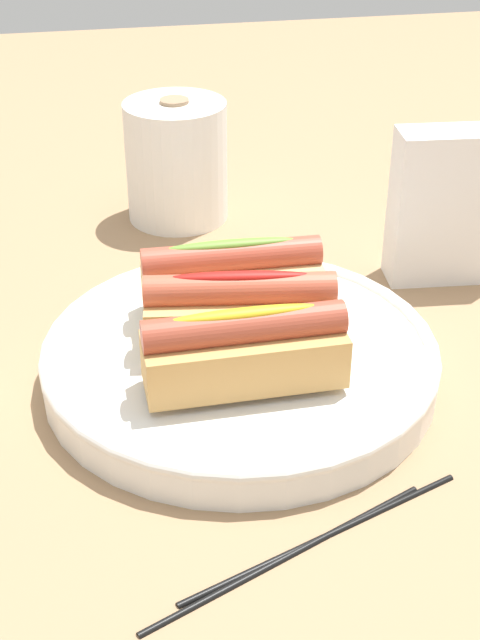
{
  "coord_description": "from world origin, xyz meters",
  "views": [
    {
      "loc": [
        -0.11,
        -0.58,
        0.43
      ],
      "look_at": [
        0.01,
        0.01,
        0.06
      ],
      "focal_mm": 50.58,
      "sensor_mm": 36.0,
      "label": 1
    }
  ],
  "objects_px": {
    "hotdog_side": "(232,278)",
    "napkin_box": "(449,206)",
    "chopstick_far": "(285,554)",
    "hotdog_back": "(240,312)",
    "hotdog_front": "(249,350)",
    "serving_bowl": "(240,358)",
    "paper_towel_roll": "(180,161)",
    "chopstick_near": "(326,534)"
  },
  "relations": [
    {
      "from": "hotdog_back",
      "to": "hotdog_side",
      "type": "bearing_deg",
      "value": 86.13
    },
    {
      "from": "serving_bowl",
      "to": "napkin_box",
      "type": "height_order",
      "value": "napkin_box"
    },
    {
      "from": "hotdog_side",
      "to": "chopstick_far",
      "type": "bearing_deg",
      "value": -93.06
    },
    {
      "from": "hotdog_front",
      "to": "hotdog_back",
      "type": "bearing_deg",
      "value": 86.13
    },
    {
      "from": "serving_bowl",
      "to": "napkin_box",
      "type": "relative_size",
      "value": 2.15
    },
    {
      "from": "napkin_box",
      "to": "paper_towel_roll",
      "type": "bearing_deg",
      "value": 146.22
    },
    {
      "from": "hotdog_front",
      "to": "napkin_box",
      "type": "xyz_separation_m",
      "value": [
        0.23,
        0.19,
        0.01
      ]
    },
    {
      "from": "hotdog_back",
      "to": "hotdog_side",
      "type": "relative_size",
      "value": 1.03
    },
    {
      "from": "hotdog_side",
      "to": "serving_bowl",
      "type": "bearing_deg",
      "value": -93.87
    },
    {
      "from": "hotdog_side",
      "to": "chopstick_near",
      "type": "xyz_separation_m",
      "value": [
        0.02,
        -0.24,
        -0.06
      ]
    },
    {
      "from": "paper_towel_roll",
      "to": "chopstick_far",
      "type": "xyz_separation_m",
      "value": [
        -0.01,
        -0.52,
        -0.06
      ]
    },
    {
      "from": "hotdog_side",
      "to": "paper_towel_roll",
      "type": "height_order",
      "value": "paper_towel_roll"
    },
    {
      "from": "hotdog_back",
      "to": "hotdog_side",
      "type": "distance_m",
      "value": 0.05
    },
    {
      "from": "chopstick_near",
      "to": "chopstick_far",
      "type": "xyz_separation_m",
      "value": [
        -0.03,
        -0.01,
        0.0
      ]
    },
    {
      "from": "serving_bowl",
      "to": "chopstick_far",
      "type": "distance_m",
      "value": 0.2
    },
    {
      "from": "hotdog_back",
      "to": "paper_towel_roll",
      "type": "relative_size",
      "value": 1.16
    },
    {
      "from": "hotdog_side",
      "to": "napkin_box",
      "type": "height_order",
      "value": "napkin_box"
    },
    {
      "from": "hotdog_front",
      "to": "napkin_box",
      "type": "height_order",
      "value": "napkin_box"
    },
    {
      "from": "chopstick_near",
      "to": "chopstick_far",
      "type": "relative_size",
      "value": 1.0
    },
    {
      "from": "napkin_box",
      "to": "chopstick_far",
      "type": "distance_m",
      "value": 0.42
    },
    {
      "from": "hotdog_side",
      "to": "napkin_box",
      "type": "xyz_separation_m",
      "value": [
        0.22,
        0.08,
        0.01
      ]
    },
    {
      "from": "hotdog_back",
      "to": "chopstick_far",
      "type": "height_order",
      "value": "hotdog_back"
    },
    {
      "from": "serving_bowl",
      "to": "napkin_box",
      "type": "bearing_deg",
      "value": 29.99
    },
    {
      "from": "serving_bowl",
      "to": "paper_towel_roll",
      "type": "distance_m",
      "value": 0.32
    },
    {
      "from": "hotdog_back",
      "to": "napkin_box",
      "type": "bearing_deg",
      "value": 29.99
    },
    {
      "from": "hotdog_side",
      "to": "chopstick_far",
      "type": "height_order",
      "value": "hotdog_side"
    },
    {
      "from": "hotdog_side",
      "to": "napkin_box",
      "type": "distance_m",
      "value": 0.24
    },
    {
      "from": "hotdog_front",
      "to": "hotdog_back",
      "type": "distance_m",
      "value": 0.06
    },
    {
      "from": "hotdog_front",
      "to": "chopstick_far",
      "type": "bearing_deg",
      "value": -92.46
    },
    {
      "from": "paper_towel_roll",
      "to": "chopstick_near",
      "type": "bearing_deg",
      "value": -87.29
    },
    {
      "from": "serving_bowl",
      "to": "hotdog_front",
      "type": "height_order",
      "value": "hotdog_front"
    },
    {
      "from": "chopstick_near",
      "to": "paper_towel_roll",
      "type": "bearing_deg",
      "value": 72.28
    },
    {
      "from": "hotdog_front",
      "to": "paper_towel_roll",
      "type": "bearing_deg",
      "value": 90.06
    },
    {
      "from": "hotdog_side",
      "to": "chopstick_near",
      "type": "height_order",
      "value": "hotdog_side"
    },
    {
      "from": "chopstick_near",
      "to": "serving_bowl",
      "type": "bearing_deg",
      "value": 75.6
    },
    {
      "from": "hotdog_side",
      "to": "napkin_box",
      "type": "relative_size",
      "value": 1.01
    },
    {
      "from": "hotdog_back",
      "to": "chopstick_far",
      "type": "xyz_separation_m",
      "value": [
        -0.01,
        -0.2,
        -0.06
      ]
    },
    {
      "from": "hotdog_back",
      "to": "chopstick_far",
      "type": "distance_m",
      "value": 0.21
    },
    {
      "from": "serving_bowl",
      "to": "hotdog_side",
      "type": "distance_m",
      "value": 0.07
    },
    {
      "from": "hotdog_back",
      "to": "chopstick_far",
      "type": "bearing_deg",
      "value": -92.84
    },
    {
      "from": "chopstick_far",
      "to": "serving_bowl",
      "type": "bearing_deg",
      "value": 63.75
    },
    {
      "from": "chopstick_near",
      "to": "chopstick_far",
      "type": "height_order",
      "value": "same"
    }
  ]
}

